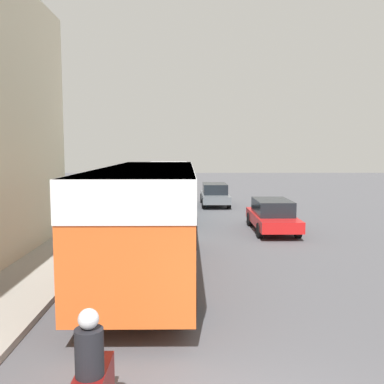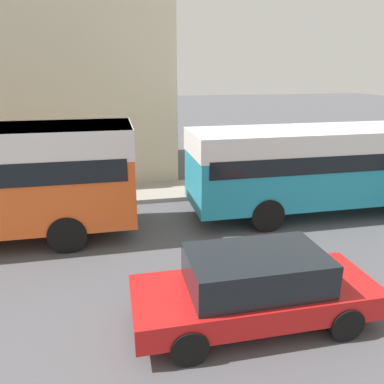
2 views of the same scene
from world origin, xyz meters
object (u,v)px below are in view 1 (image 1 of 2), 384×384
at_px(bus_lead, 149,206).
at_px(car_far_curb, 215,194).
at_px(bus_following, 165,182).
at_px(pedestrian_walking_away, 115,193).
at_px(car_crossing, 272,215).
at_px(pedestrian_near_curb, 126,188).

bearing_deg(bus_lead, car_far_curb, 79.44).
xyz_separation_m(bus_lead, car_far_curb, (2.89, 15.49, -1.30)).
height_order(bus_following, pedestrian_walking_away, bus_following).
height_order(bus_lead, car_crossing, bus_lead).
bearing_deg(pedestrian_walking_away, pedestrian_near_curb, 90.45).
height_order(car_crossing, car_far_curb, car_far_curb).
height_order(car_crossing, pedestrian_walking_away, pedestrian_walking_away).
distance_m(bus_lead, car_far_curb, 15.81).
bearing_deg(bus_following, car_far_curb, 49.98).
distance_m(car_crossing, pedestrian_walking_away, 10.21).
relative_size(bus_lead, car_far_curb, 2.12).
bearing_deg(bus_following, car_crossing, -45.92).
relative_size(bus_lead, bus_following, 0.90).
height_order(bus_following, pedestrian_near_curb, bus_following).
bearing_deg(bus_lead, pedestrian_near_curb, 100.24).
xyz_separation_m(car_crossing, car_far_curb, (-1.99, 8.80, 0.00)).
xyz_separation_m(bus_lead, bus_following, (-0.15, 11.87, -0.20)).
relative_size(bus_following, car_far_curb, 2.35).
relative_size(bus_following, pedestrian_walking_away, 5.90).
relative_size(bus_lead, pedestrian_walking_away, 5.33).
xyz_separation_m(bus_lead, pedestrian_walking_away, (-3.17, 12.96, -0.96)).
relative_size(bus_following, pedestrian_near_curb, 6.75).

